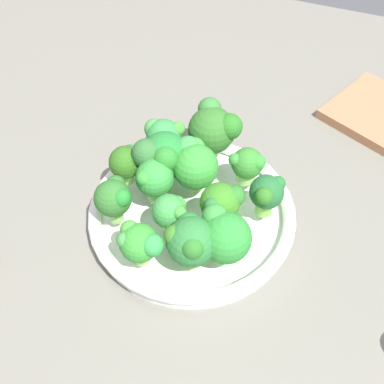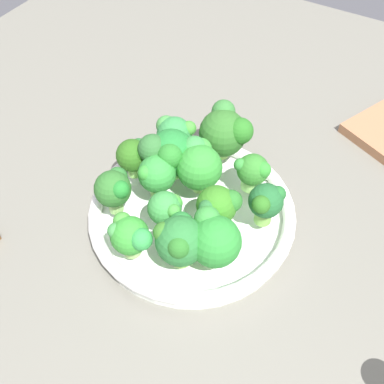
{
  "view_description": "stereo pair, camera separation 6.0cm",
  "coord_description": "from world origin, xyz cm",
  "px_view_note": "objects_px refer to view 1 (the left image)",
  "views": [
    {
      "loc": [
        12.36,
        -37.42,
        52.04
      ],
      "look_at": [
        -2.02,
        -1.02,
        6.16
      ],
      "focal_mm": 43.91,
      "sensor_mm": 36.0,
      "label": 1
    },
    {
      "loc": [
        17.77,
        -34.79,
        52.04
      ],
      "look_at": [
        -2.02,
        -1.02,
        6.16
      ],
      "focal_mm": 43.91,
      "sensor_mm": 36.0,
      "label": 2
    }
  ],
  "objects_px": {
    "broccoli_floret_7": "(214,128)",
    "broccoli_floret_10": "(127,162)",
    "broccoli_floret_0": "(139,243)",
    "broccoli_floret_1": "(194,163)",
    "broccoli_floret_11": "(224,235)",
    "broccoli_floret_12": "(171,211)",
    "broccoli_floret_13": "(163,136)",
    "broccoli_floret_6": "(267,193)",
    "broccoli_floret_8": "(247,165)",
    "broccoli_floret_9": "(114,198)",
    "broccoli_floret_5": "(162,156)",
    "broccoli_floret_2": "(155,178)",
    "broccoli_floret_3": "(191,241)",
    "bowl": "(192,214)",
    "broccoli_floret_4": "(222,202)"
  },
  "relations": [
    {
      "from": "broccoli_floret_7",
      "to": "broccoli_floret_10",
      "type": "height_order",
      "value": "broccoli_floret_7"
    },
    {
      "from": "broccoli_floret_0",
      "to": "broccoli_floret_1",
      "type": "distance_m",
      "value": 0.14
    },
    {
      "from": "broccoli_floret_10",
      "to": "broccoli_floret_11",
      "type": "bearing_deg",
      "value": -22.66
    },
    {
      "from": "broccoli_floret_12",
      "to": "broccoli_floret_13",
      "type": "height_order",
      "value": "broccoli_floret_13"
    },
    {
      "from": "broccoli_floret_6",
      "to": "broccoli_floret_8",
      "type": "height_order",
      "value": "broccoli_floret_6"
    },
    {
      "from": "broccoli_floret_9",
      "to": "broccoli_floret_12",
      "type": "relative_size",
      "value": 1.11
    },
    {
      "from": "broccoli_floret_13",
      "to": "broccoli_floret_5",
      "type": "bearing_deg",
      "value": -67.05
    },
    {
      "from": "broccoli_floret_0",
      "to": "broccoli_floret_11",
      "type": "relative_size",
      "value": 0.85
    },
    {
      "from": "broccoli_floret_0",
      "to": "broccoli_floret_9",
      "type": "distance_m",
      "value": 0.07
    },
    {
      "from": "broccoli_floret_0",
      "to": "broccoli_floret_1",
      "type": "xyz_separation_m",
      "value": [
        0.02,
        0.14,
        0.01
      ]
    },
    {
      "from": "broccoli_floret_7",
      "to": "broccoli_floret_6",
      "type": "bearing_deg",
      "value": -38.99
    },
    {
      "from": "broccoli_floret_6",
      "to": "broccoli_floret_11",
      "type": "relative_size",
      "value": 0.9
    },
    {
      "from": "broccoli_floret_10",
      "to": "broccoli_floret_5",
      "type": "bearing_deg",
      "value": 22.93
    },
    {
      "from": "broccoli_floret_9",
      "to": "broccoli_floret_12",
      "type": "distance_m",
      "value": 0.07
    },
    {
      "from": "broccoli_floret_2",
      "to": "broccoli_floret_1",
      "type": "bearing_deg",
      "value": 46.76
    },
    {
      "from": "broccoli_floret_10",
      "to": "broccoli_floret_1",
      "type": "bearing_deg",
      "value": 15.58
    },
    {
      "from": "broccoli_floret_13",
      "to": "broccoli_floret_12",
      "type": "bearing_deg",
      "value": -62.23
    },
    {
      "from": "broccoli_floret_1",
      "to": "broccoli_floret_7",
      "type": "bearing_deg",
      "value": 88.9
    },
    {
      "from": "broccoli_floret_5",
      "to": "broccoli_floret_8",
      "type": "height_order",
      "value": "broccoli_floret_5"
    },
    {
      "from": "broccoli_floret_1",
      "to": "broccoli_floret_8",
      "type": "distance_m",
      "value": 0.07
    },
    {
      "from": "broccoli_floret_3",
      "to": "broccoli_floret_13",
      "type": "bearing_deg",
      "value": 123.93
    },
    {
      "from": "broccoli_floret_12",
      "to": "broccoli_floret_8",
      "type": "bearing_deg",
      "value": 61.41
    },
    {
      "from": "broccoli_floret_12",
      "to": "broccoli_floret_5",
      "type": "bearing_deg",
      "value": 120.3
    },
    {
      "from": "broccoli_floret_7",
      "to": "broccoli_floret_10",
      "type": "xyz_separation_m",
      "value": [
        -0.09,
        -0.1,
        -0.01
      ]
    },
    {
      "from": "bowl",
      "to": "broccoli_floret_2",
      "type": "xyz_separation_m",
      "value": [
        -0.05,
        -0.0,
        0.06
      ]
    },
    {
      "from": "broccoli_floret_10",
      "to": "broccoli_floret_12",
      "type": "distance_m",
      "value": 0.1
    },
    {
      "from": "broccoli_floret_7",
      "to": "broccoli_floret_12",
      "type": "relative_size",
      "value": 1.33
    },
    {
      "from": "broccoli_floret_9",
      "to": "broccoli_floret_7",
      "type": "bearing_deg",
      "value": 65.5
    },
    {
      "from": "bowl",
      "to": "broccoli_floret_1",
      "type": "xyz_separation_m",
      "value": [
        -0.01,
        0.04,
        0.06
      ]
    },
    {
      "from": "broccoli_floret_4",
      "to": "broccoli_floret_8",
      "type": "xyz_separation_m",
      "value": [
        0.01,
        0.08,
        -0.01
      ]
    },
    {
      "from": "broccoli_floret_5",
      "to": "broccoli_floret_4",
      "type": "bearing_deg",
      "value": -22.98
    },
    {
      "from": "broccoli_floret_4",
      "to": "broccoli_floret_7",
      "type": "bearing_deg",
      "value": 114.55
    },
    {
      "from": "broccoli_floret_12",
      "to": "broccoli_floret_13",
      "type": "bearing_deg",
      "value": 117.77
    },
    {
      "from": "broccoli_floret_8",
      "to": "broccoli_floret_12",
      "type": "bearing_deg",
      "value": -118.59
    },
    {
      "from": "broccoli_floret_11",
      "to": "broccoli_floret_5",
      "type": "bearing_deg",
      "value": 143.55
    },
    {
      "from": "broccoli_floret_1",
      "to": "broccoli_floret_2",
      "type": "bearing_deg",
      "value": -133.24
    },
    {
      "from": "broccoli_floret_4",
      "to": "broccoli_floret_5",
      "type": "bearing_deg",
      "value": 157.02
    },
    {
      "from": "broccoli_floret_1",
      "to": "broccoli_floret_4",
      "type": "distance_m",
      "value": 0.07
    },
    {
      "from": "broccoli_floret_13",
      "to": "broccoli_floret_0",
      "type": "bearing_deg",
      "value": -75.19
    },
    {
      "from": "broccoli_floret_3",
      "to": "broccoli_floret_11",
      "type": "bearing_deg",
      "value": 33.51
    },
    {
      "from": "broccoli_floret_0",
      "to": "broccoli_floret_11",
      "type": "height_order",
      "value": "broccoli_floret_11"
    },
    {
      "from": "broccoli_floret_9",
      "to": "broccoli_floret_11",
      "type": "relative_size",
      "value": 0.95
    },
    {
      "from": "broccoli_floret_0",
      "to": "broccoli_floret_1",
      "type": "height_order",
      "value": "broccoli_floret_1"
    },
    {
      "from": "broccoli_floret_2",
      "to": "broccoli_floret_0",
      "type": "bearing_deg",
      "value": -76.21
    },
    {
      "from": "broccoli_floret_2",
      "to": "broccoli_floret_10",
      "type": "bearing_deg",
      "value": 161.23
    },
    {
      "from": "broccoli_floret_3",
      "to": "broccoli_floret_1",
      "type": "bearing_deg",
      "value": 109.39
    },
    {
      "from": "broccoli_floret_5",
      "to": "broccoli_floret_9",
      "type": "height_order",
      "value": "broccoli_floret_5"
    },
    {
      "from": "broccoli_floret_3",
      "to": "broccoli_floret_7",
      "type": "height_order",
      "value": "broccoli_floret_7"
    },
    {
      "from": "broccoli_floret_7",
      "to": "broccoli_floret_12",
      "type": "bearing_deg",
      "value": -90.28
    },
    {
      "from": "broccoli_floret_13",
      "to": "broccoli_floret_4",
      "type": "bearing_deg",
      "value": -35.72
    }
  ]
}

